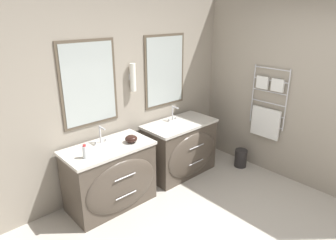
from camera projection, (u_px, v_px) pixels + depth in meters
name	position (u px, v px, depth m)	size (l,w,h in m)	color
wall_back	(126.00, 93.00, 4.06)	(5.11, 0.16, 2.60)	#9E9384
wall_right	(274.00, 89.00, 4.36)	(0.13, 4.20, 2.60)	#9E9384
vanity_left	(111.00, 176.00, 3.74)	(1.09, 0.65, 0.81)	#4C4238
vanity_right	(181.00, 148.00, 4.52)	(1.09, 0.65, 0.81)	#4C4238
faucet_left	(101.00, 135.00, 3.69)	(0.17, 0.14, 0.22)	silver
faucet_right	(173.00, 113.00, 4.47)	(0.17, 0.14, 0.22)	silver
toiletry_bottle	(85.00, 152.00, 3.32)	(0.05, 0.05, 0.17)	silver
amenity_bowl	(131.00, 139.00, 3.73)	(0.16, 0.16, 0.09)	black
waste_bin	(241.00, 158.00, 4.79)	(0.20, 0.20, 0.29)	#282626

